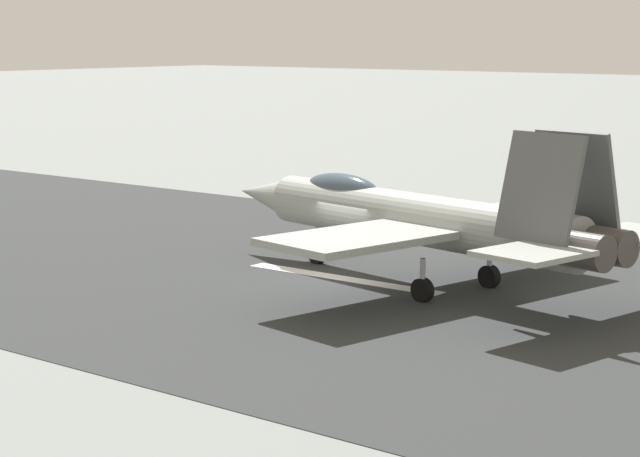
{
  "coord_description": "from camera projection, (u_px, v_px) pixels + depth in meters",
  "views": [
    {
      "loc": [
        -24.35,
        31.57,
        8.35
      ],
      "look_at": [
        -1.33,
        2.55,
        2.2
      ],
      "focal_mm": 65.92,
      "sensor_mm": 36.0,
      "label": 1
    }
  ],
  "objects": [
    {
      "name": "ground_plane",
      "position": [
        336.0,
        278.0,
        40.69
      ],
      "size": [
        400.0,
        400.0,
        0.0
      ],
      "primitive_type": "plane",
      "color": "gray"
    },
    {
      "name": "runway_strip",
      "position": [
        336.0,
        277.0,
        40.68
      ],
      "size": [
        240.0,
        26.0,
        0.02
      ],
      "color": "#2F3233",
      "rests_on": "ground"
    },
    {
      "name": "fighter_jet",
      "position": [
        419.0,
        217.0,
        38.96
      ],
      "size": [
        18.14,
        13.39,
        5.54
      ],
      "color": "#99A099",
      "rests_on": "ground"
    },
    {
      "name": "marker_cone_mid",
      "position": [
        458.0,
        220.0,
        51.44
      ],
      "size": [
        0.44,
        0.44,
        0.55
      ],
      "primitive_type": "cone",
      "color": "orange",
      "rests_on": "ground"
    }
  ]
}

